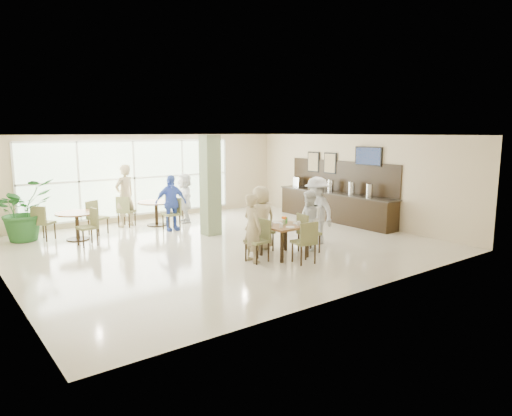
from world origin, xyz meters
TOP-DOWN VIEW (x-y plane):
  - ground at (0.00, 0.00)m, footprint 10.00×10.00m
  - room_shell at (0.00, 0.00)m, footprint 10.00×10.00m
  - window_bank at (-0.50, 4.46)m, footprint 7.00×0.04m
  - column at (0.40, 1.20)m, footprint 0.45×0.45m
  - main_table at (0.55, -1.83)m, footprint 0.90×0.90m
  - round_table_left at (-2.82, 2.80)m, footprint 1.10×1.10m
  - round_table_right at (-0.29, 3.31)m, footprint 1.13×1.13m
  - chairs_main_table at (0.53, -1.82)m, footprint 2.00×1.93m
  - chairs_table_left at (-2.84, 2.81)m, footprint 2.01×1.88m
  - chairs_table_right at (-0.26, 3.27)m, footprint 2.22×1.81m
  - tabletop_clutter at (0.57, -1.84)m, footprint 0.75×0.76m
  - buffet_counter at (4.70, 0.51)m, footprint 0.64×4.70m
  - wall_tv at (4.94, -0.60)m, footprint 0.06×1.00m
  - framed_art_a at (4.95, 1.00)m, footprint 0.05×0.55m
  - framed_art_b at (4.95, 1.80)m, footprint 0.05×0.55m
  - potted_plant at (-3.97, 3.59)m, footprint 1.95×1.95m
  - teen_left at (-0.30, -1.74)m, footprint 0.40×0.58m
  - teen_far at (0.51, -0.99)m, footprint 0.82×0.52m
  - teen_right at (1.43, -1.73)m, footprint 0.80×0.88m
  - teen_standing at (2.03, -1.38)m, footprint 0.74×1.17m
  - adult_a at (-0.25, 2.37)m, footprint 1.00×0.61m
  - adult_b at (0.67, 3.25)m, footprint 1.09×1.59m
  - adult_standing at (-1.11, 3.74)m, footprint 0.81×0.67m

SIDE VIEW (x-z plane):
  - ground at x=0.00m, z-range 0.00..0.00m
  - chairs_main_table at x=0.53m, z-range 0.00..0.95m
  - chairs_table_left at x=-2.84m, z-range 0.00..0.95m
  - chairs_table_right at x=-0.26m, z-range 0.00..0.95m
  - buffet_counter at x=4.70m, z-range -0.42..1.53m
  - round_table_left at x=-2.82m, z-range 0.20..0.95m
  - round_table_right at x=-0.29m, z-range 0.20..0.95m
  - main_table at x=0.55m, z-range 0.28..1.03m
  - teen_right at x=1.43m, z-range 0.00..1.48m
  - teen_left at x=-0.30m, z-range 0.00..1.55m
  - adult_b at x=0.67m, z-range 0.00..1.58m
  - teen_far at x=0.51m, z-range 0.00..1.59m
  - tabletop_clutter at x=0.57m, z-range 0.71..0.91m
  - potted_plant at x=-3.97m, z-range 0.00..1.65m
  - adult_a at x=-0.25m, z-range 0.00..1.65m
  - teen_standing at x=2.03m, z-range 0.00..1.74m
  - adult_standing at x=-1.11m, z-range 0.00..1.91m
  - window_bank at x=-0.50m, z-range -2.10..4.90m
  - column at x=0.40m, z-range 0.00..2.80m
  - room_shell at x=0.00m, z-range -3.30..6.70m
  - framed_art_a at x=4.95m, z-range 1.50..2.20m
  - framed_art_b at x=4.95m, z-range 1.50..2.20m
  - wall_tv at x=4.94m, z-range 1.86..2.44m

